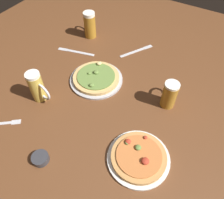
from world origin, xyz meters
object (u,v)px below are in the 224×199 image
ramekin_sauce (40,158)px  knife_right (137,51)px  pizza_plate_far (96,78)px  beer_mug_dark (37,87)px  beer_mug_pale (170,94)px  beer_mug_amber (90,25)px  knife_spare (76,52)px  pizza_plate_near (139,157)px

ramekin_sauce → knife_right: 0.87m
ramekin_sauce → knife_right: (0.01, 0.87, -0.01)m
pizza_plate_far → knife_right: (0.08, 0.35, -0.01)m
beer_mug_dark → knife_right: (0.25, 0.61, -0.08)m
beer_mug_pale → ramekin_sauce: bearing=-121.2°
pizza_plate_far → beer_mug_pale: beer_mug_pale is taller
pizza_plate_far → ramekin_sauce: 0.52m
pizza_plate_far → beer_mug_pale: bearing=6.5°
beer_mug_amber → beer_mug_dark: bearing=-80.7°
knife_right → beer_mug_amber: bearing=-178.3°
pizza_plate_far → knife_right: 0.36m
beer_mug_dark → knife_spare: beer_mug_dark is taller
pizza_plate_near → beer_mug_pale: size_ratio=1.81×
beer_mug_dark → ramekin_sauce: 0.36m
beer_mug_dark → knife_right: bearing=67.5°
beer_mug_amber → ramekin_sauce: (0.34, -0.86, -0.07)m
pizza_plate_near → pizza_plate_far: 0.51m
pizza_plate_near → beer_mug_dark: beer_mug_dark is taller
pizza_plate_near → knife_right: size_ratio=1.24×
ramekin_sauce → beer_mug_dark: bearing=132.5°
pizza_plate_near → beer_mug_dark: bearing=175.8°
pizza_plate_near → pizza_plate_far: pizza_plate_near is taller
ramekin_sauce → knife_right: ramekin_sauce is taller
beer_mug_dark → beer_mug_pale: size_ratio=1.14×
beer_mug_amber → knife_right: (0.35, 0.01, -0.08)m
pizza_plate_near → knife_spare: bearing=146.2°
pizza_plate_far → knife_right: size_ratio=1.37×
pizza_plate_near → beer_mug_pale: beer_mug_pale is taller
ramekin_sauce → knife_spare: size_ratio=0.30×
beer_mug_dark → knife_right: beer_mug_dark is taller
beer_mug_amber → ramekin_sauce: size_ratio=2.40×
beer_mug_amber → knife_spare: size_ratio=0.71×
knife_right → ramekin_sauce: bearing=-91.0°
ramekin_sauce → knife_spare: 0.73m
beer_mug_pale → knife_spare: (-0.66, 0.10, -0.07)m
beer_mug_dark → beer_mug_pale: beer_mug_dark is taller
pizza_plate_near → knife_spare: pizza_plate_near is taller
beer_mug_dark → knife_spare: (-0.08, 0.40, -0.08)m
pizza_plate_far → beer_mug_amber: (-0.27, 0.34, 0.07)m
beer_mug_amber → beer_mug_pale: bearing=-23.5°
pizza_plate_near → knife_right: pizza_plate_near is taller
ramekin_sauce → knife_right: bearing=89.0°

